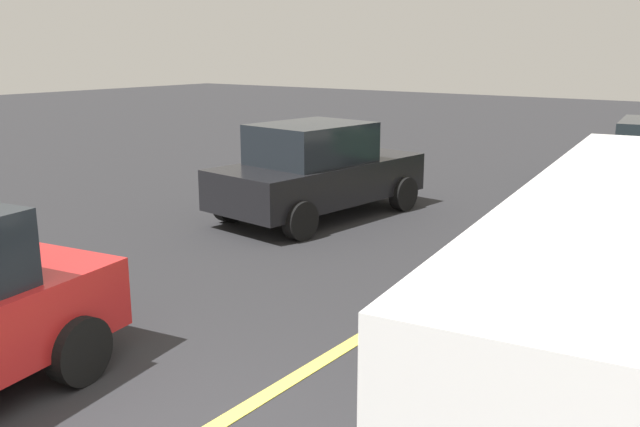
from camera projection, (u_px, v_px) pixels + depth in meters
name	position (u px, v px, depth m)	size (l,w,h in m)	color
lane_marking_centre	(362.00, 337.00, 7.26)	(28.00, 0.16, 0.01)	#E0D14C
car_black_mid_road	(317.00, 171.00, 12.28)	(4.27, 2.33, 1.71)	black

